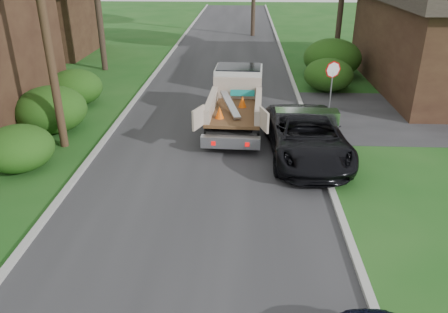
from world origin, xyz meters
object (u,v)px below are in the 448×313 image
object	(u,v)px
house_left_far	(38,10)
flatbed_truck	(237,95)
utility_pole	(41,4)
stop_sign	(332,77)
black_pickup	(307,136)

from	to	relation	value
house_left_far	flatbed_truck	bearing A→B (deg)	-43.90
flatbed_truck	utility_pole	bearing A→B (deg)	-152.60
stop_sign	utility_pole	bearing A→B (deg)	-159.38
stop_sign	black_pickup	world-z (taller)	stop_sign
utility_pole	house_left_far	world-z (taller)	utility_pole
stop_sign	house_left_far	world-z (taller)	house_left_far
house_left_far	flatbed_truck	size ratio (longest dim) A/B	1.29
stop_sign	house_left_far	distance (m)	22.81
utility_pole	black_pickup	size ratio (longest dim) A/B	1.76
stop_sign	black_pickup	distance (m)	4.88
house_left_far	flatbed_truck	xyz separation A→B (m)	(14.54, -13.99, -1.87)
stop_sign	black_pickup	size ratio (longest dim) A/B	0.44
house_left_far	black_pickup	xyz separation A→B (m)	(17.10, -17.50, -2.26)
utility_pole	flatbed_truck	distance (m)	8.22
utility_pole	flatbed_truck	world-z (taller)	utility_pole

